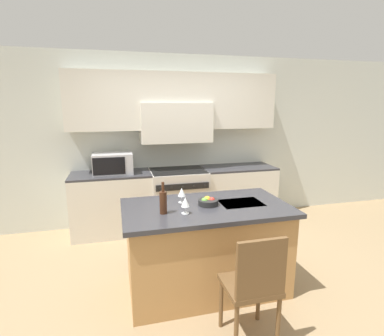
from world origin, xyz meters
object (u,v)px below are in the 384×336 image
island_chair (254,283)px  wine_bottle (163,202)px  microwave (113,163)px  wine_glass_near (185,203)px  fruit_bowl (208,202)px  range_stove (178,199)px  wine_glass_far (182,193)px

island_chair → wine_bottle: (-0.59, 0.74, 0.48)m
island_chair → microwave: bearing=112.5°
microwave → island_chair: 2.80m
island_chair → wine_glass_near: wine_glass_near is taller
island_chair → fruit_bowl: fruit_bowl is taller
range_stove → island_chair: island_chair is taller
fruit_bowl → wine_glass_near: bearing=-146.8°
island_chair → fruit_bowl: size_ratio=4.68×
wine_glass_near → wine_glass_far: same height
microwave → island_chair: bearing=-67.5°
wine_glass_near → fruit_bowl: bearing=33.2°
range_stove → wine_glass_far: size_ratio=5.78×
microwave → wine_glass_near: size_ratio=3.53×
wine_bottle → wine_glass_near: size_ratio=1.91×
microwave → wine_bottle: 1.86m
range_stove → wine_glass_near: wine_glass_near is taller
island_chair → fruit_bowl: bearing=97.2°
microwave → wine_bottle: bearing=-75.6°
island_chair → fruit_bowl: (-0.11, 0.87, 0.40)m
wine_bottle → range_stove: bearing=74.0°
microwave → wine_glass_near: (0.66, -1.85, -0.05)m
microwave → wine_glass_far: 1.68m
wine_bottle → wine_glass_far: size_ratio=1.91×
microwave → fruit_bowl: (0.95, -1.67, -0.13)m
island_chair → fruit_bowl: 0.97m
wine_glass_near → fruit_bowl: (0.28, 0.19, -0.07)m
island_chair → wine_glass_near: 0.92m
wine_bottle → wine_glass_far: 0.36m
range_stove → fruit_bowl: 1.72m
range_stove → island_chair: size_ratio=0.96×
fruit_bowl → range_stove: bearing=89.1°
range_stove → fruit_bowl: size_ratio=4.50×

